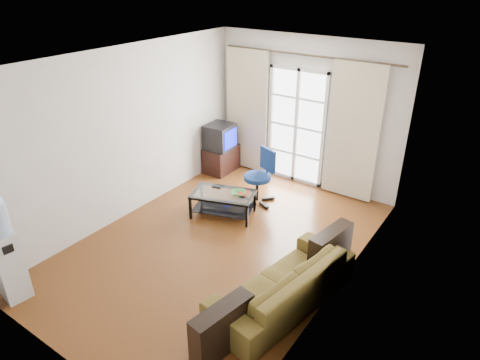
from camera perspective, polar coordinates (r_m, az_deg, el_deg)
name	(u,v)px	position (r m, az deg, el deg)	size (l,w,h in m)	color
floor	(220,244)	(6.45, -2.63, -8.50)	(5.20, 5.20, 0.00)	brown
ceiling	(216,59)	(5.38, -3.24, 15.77)	(5.20, 5.20, 0.00)	white
wall_back	(306,113)	(7.87, 8.80, 8.83)	(3.60, 0.02, 2.70)	silver
wall_front	(44,257)	(4.31, -24.68, -9.35)	(3.60, 0.02, 2.70)	silver
wall_left	(127,135)	(6.96, -14.83, 5.87)	(0.02, 5.20, 2.70)	silver
wall_right	(344,198)	(5.00, 13.74, -2.34)	(0.02, 5.20, 2.70)	silver
french_door	(296,127)	(7.97, 7.52, 7.06)	(1.16, 0.06, 2.15)	white
curtain_rod	(308,55)	(7.54, 9.00, 16.12)	(0.04, 0.04, 3.30)	#4C3F2D
curtain_left	(247,111)	(8.38, 0.94, 9.16)	(0.90, 0.07, 2.35)	beige
curtain_right	(353,133)	(7.47, 14.84, 6.06)	(0.90, 0.07, 2.35)	beige
radiator	(340,177)	(7.86, 13.16, 0.40)	(0.64, 0.12, 0.64)	gray
sofa	(283,283)	(5.31, 5.76, -13.55)	(1.11, 2.09, 0.58)	brown
coffee_table	(223,201)	(7.02, -2.28, -2.79)	(1.14, 0.87, 0.41)	silver
bowl	(239,193)	(6.88, -0.17, -1.76)	(0.31, 0.31, 0.06)	#318835
book	(238,192)	(6.95, -0.23, -1.66)	(0.22, 0.26, 0.02)	#AC2915
remote	(216,187)	(7.12, -3.17, -0.96)	(0.16, 0.04, 0.02)	black
tv_stand	(221,159)	(8.59, -2.52, 2.85)	(0.46, 0.70, 0.51)	black
crt_tv	(219,136)	(8.36, -2.81, 5.84)	(0.56, 0.55, 0.48)	black
task_chair	(259,187)	(7.42, 2.51, -0.92)	(0.85, 0.85, 0.96)	black
water_cooler	(3,246)	(5.80, -29.03, -7.69)	(0.34, 0.33, 1.46)	silver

